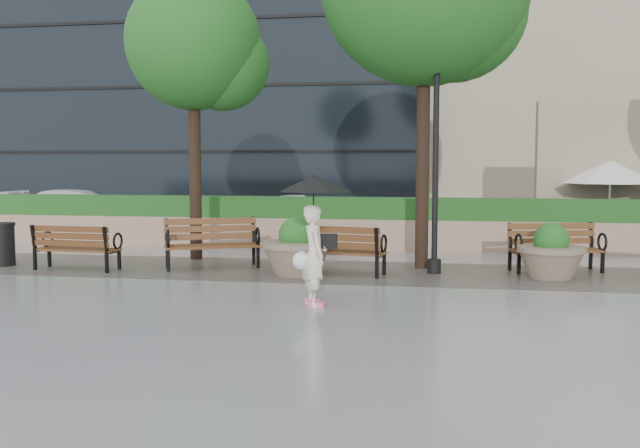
% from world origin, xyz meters
% --- Properties ---
extents(ground, '(100.00, 100.00, 0.00)m').
position_xyz_m(ground, '(0.00, 0.00, 0.00)').
color(ground, gray).
rests_on(ground, ground).
extents(cobble_strip, '(28.00, 3.20, 0.01)m').
position_xyz_m(cobble_strip, '(0.00, 3.00, 0.01)').
color(cobble_strip, '#383330').
rests_on(cobble_strip, ground).
extents(hedge_wall, '(24.00, 0.80, 1.35)m').
position_xyz_m(hedge_wall, '(0.00, 7.00, 0.66)').
color(hedge_wall, tan).
rests_on(hedge_wall, ground).
extents(asphalt_street, '(40.00, 7.00, 0.00)m').
position_xyz_m(asphalt_street, '(0.00, 11.00, 0.00)').
color(asphalt_street, black).
rests_on(asphalt_street, ground).
extents(bench_0, '(1.83, 0.84, 0.95)m').
position_xyz_m(bench_0, '(-5.73, 2.29, 0.28)').
color(bench_0, brown).
rests_on(bench_0, ground).
extents(bench_1, '(2.11, 1.54, 1.06)m').
position_xyz_m(bench_1, '(-2.99, 3.03, 0.32)').
color(bench_1, brown).
rests_on(bench_1, ground).
extents(bench_2, '(1.96, 1.08, 1.00)m').
position_xyz_m(bench_2, '(-0.21, 2.66, 0.30)').
color(bench_2, brown).
rests_on(bench_2, ground).
extents(bench_3, '(1.98, 1.20, 1.00)m').
position_xyz_m(bench_3, '(4.17, 3.74, 0.30)').
color(bench_3, brown).
rests_on(bench_3, ground).
extents(planter_left, '(1.41, 1.41, 1.19)m').
position_xyz_m(planter_left, '(-1.02, 2.43, 0.46)').
color(planter_left, '#7F6B56').
rests_on(planter_left, ground).
extents(planter_right, '(1.31, 1.31, 1.10)m').
position_xyz_m(planter_right, '(3.96, 2.87, 0.43)').
color(planter_right, '#7F6B56').
rests_on(planter_right, ground).
extents(trash_bin, '(0.54, 0.54, 0.90)m').
position_xyz_m(trash_bin, '(-7.64, 2.59, 0.45)').
color(trash_bin, black).
rests_on(trash_bin, ground).
extents(lamppost, '(0.28, 0.28, 4.22)m').
position_xyz_m(lamppost, '(1.70, 3.08, 1.86)').
color(lamppost, black).
rests_on(lamppost, ground).
extents(tree_0, '(3.23, 3.09, 6.55)m').
position_xyz_m(tree_0, '(-3.67, 4.41, 4.86)').
color(tree_0, black).
rests_on(tree_0, ground).
extents(patio_umb_white, '(2.50, 2.50, 2.30)m').
position_xyz_m(patio_umb_white, '(6.33, 8.93, 1.99)').
color(patio_umb_white, black).
rests_on(patio_umb_white, ground).
extents(car_left, '(4.96, 2.70, 1.36)m').
position_xyz_m(car_left, '(-10.01, 10.41, 0.68)').
color(car_left, silver).
rests_on(car_left, ground).
extents(car_right, '(3.90, 1.90, 1.23)m').
position_xyz_m(car_right, '(-2.50, 9.89, 0.62)').
color(car_right, silver).
rests_on(car_right, ground).
extents(pedestrian, '(1.12, 1.12, 2.05)m').
position_xyz_m(pedestrian, '(-0.14, -0.49, 1.25)').
color(pedestrian, '#EFE3C9').
rests_on(pedestrian, ground).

